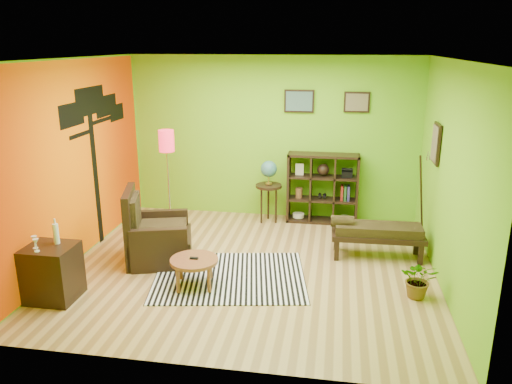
% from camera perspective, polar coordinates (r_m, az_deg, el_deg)
% --- Properties ---
extents(ground, '(5.00, 5.00, 0.00)m').
position_cam_1_polar(ground, '(6.99, -0.68, -8.62)').
color(ground, tan).
rests_on(ground, ground).
extents(room_shell, '(5.04, 4.54, 2.82)m').
position_cam_1_polar(room_shell, '(6.46, -1.53, 6.08)').
color(room_shell, '#72C01A').
rests_on(room_shell, ground).
extents(zebra_rug, '(2.21, 1.84, 0.01)m').
position_cam_1_polar(zebra_rug, '(6.74, -3.02, -9.63)').
color(zebra_rug, white).
rests_on(zebra_rug, ground).
extents(coffee_table, '(0.61, 0.61, 0.40)m').
position_cam_1_polar(coffee_table, '(6.41, -7.08, -8.02)').
color(coffee_table, brown).
rests_on(coffee_table, ground).
extents(armchair, '(1.07, 1.07, 1.06)m').
position_cam_1_polar(armchair, '(7.24, -11.43, -5.29)').
color(armchair, black).
rests_on(armchair, ground).
extents(side_cabinet, '(0.58, 0.52, 0.99)m').
position_cam_1_polar(side_cabinet, '(6.55, -22.27, -8.48)').
color(side_cabinet, black).
rests_on(side_cabinet, ground).
extents(floor_lamp, '(0.25, 0.25, 1.68)m').
position_cam_1_polar(floor_lamp, '(8.03, -10.15, 4.73)').
color(floor_lamp, silver).
rests_on(floor_lamp, ground).
extents(globe_table, '(0.44, 0.44, 1.08)m').
position_cam_1_polar(globe_table, '(8.46, 1.47, 1.84)').
color(globe_table, black).
rests_on(globe_table, ground).
extents(cube_shelf, '(1.20, 0.35, 1.20)m').
position_cam_1_polar(cube_shelf, '(8.59, 7.70, 0.41)').
color(cube_shelf, black).
rests_on(cube_shelf, ground).
extents(bench, '(1.34, 0.51, 0.61)m').
position_cam_1_polar(bench, '(7.38, 13.50, -4.44)').
color(bench, black).
rests_on(bench, ground).
extents(potted_plant, '(0.50, 0.54, 0.38)m').
position_cam_1_polar(potted_plant, '(6.47, 18.11, -9.87)').
color(potted_plant, '#26661E').
rests_on(potted_plant, ground).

